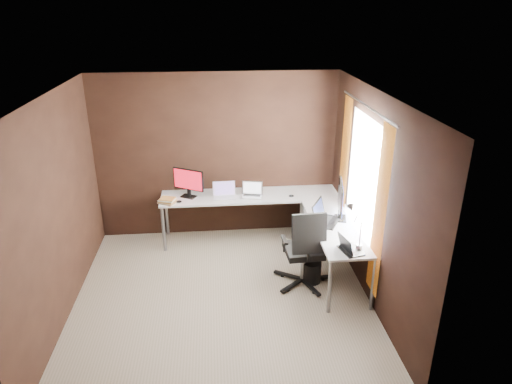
% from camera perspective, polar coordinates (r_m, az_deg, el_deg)
% --- Properties ---
extents(room, '(3.60, 3.60, 2.50)m').
position_cam_1_polar(room, '(5.28, -0.91, -1.02)').
color(room, tan).
rests_on(room, ground).
extents(desk, '(2.65, 2.25, 0.73)m').
position_cam_1_polar(desk, '(6.46, 2.87, -2.25)').
color(desk, white).
rests_on(desk, ground).
extents(drawer_pedestal, '(0.42, 0.50, 0.60)m').
position_cam_1_polar(drawer_pedestal, '(6.82, 7.57, -4.53)').
color(drawer_pedestal, white).
rests_on(drawer_pedestal, ground).
extents(monitor_left, '(0.44, 0.27, 0.43)m').
position_cam_1_polar(monitor_left, '(6.74, -8.46, 1.32)').
color(monitor_left, black).
rests_on(monitor_left, desk).
extents(monitor_right, '(0.20, 0.60, 0.50)m').
position_cam_1_polar(monitor_right, '(6.06, 10.51, -0.90)').
color(monitor_right, black).
rests_on(monitor_right, desk).
extents(laptop_white, '(0.34, 0.24, 0.22)m').
position_cam_1_polar(laptop_white, '(6.74, -3.98, -0.25)').
color(laptop_white, white).
rests_on(laptop_white, desk).
extents(laptop_silver, '(0.34, 0.27, 0.21)m').
position_cam_1_polar(laptop_silver, '(6.76, -0.51, -0.13)').
color(laptop_silver, silver).
rests_on(laptop_silver, desk).
extents(laptop_black_big, '(0.46, 0.50, 0.27)m').
position_cam_1_polar(laptop_black_big, '(6.04, 8.42, -3.17)').
color(laptop_black_big, black).
rests_on(laptop_black_big, desk).
extents(laptop_black_small, '(0.28, 0.34, 0.20)m').
position_cam_1_polar(laptop_black_small, '(5.40, 11.52, -6.87)').
color(laptop_black_small, black).
rests_on(laptop_black_small, desk).
extents(book_stack, '(0.29, 0.27, 0.07)m').
position_cam_1_polar(book_stack, '(6.65, -11.01, -1.07)').
color(book_stack, '#9F7C55').
rests_on(book_stack, desk).
extents(mouse_left, '(0.08, 0.06, 0.03)m').
position_cam_1_polar(mouse_left, '(6.64, -9.60, -1.18)').
color(mouse_left, black).
rests_on(mouse_left, desk).
extents(mouse_corner, '(0.09, 0.06, 0.03)m').
position_cam_1_polar(mouse_corner, '(6.76, 4.45, -0.48)').
color(mouse_corner, black).
rests_on(mouse_corner, desk).
extents(desk_lamp, '(0.18, 0.21, 0.54)m').
position_cam_1_polar(desk_lamp, '(5.38, 12.18, -3.53)').
color(desk_lamp, slate).
rests_on(desk_lamp, desk).
extents(office_chair, '(0.61, 0.61, 1.08)m').
position_cam_1_polar(office_chair, '(5.93, 6.00, -8.76)').
color(office_chair, black).
rests_on(office_chair, ground).
extents(wastebasket, '(0.31, 0.31, 0.28)m').
position_cam_1_polar(wastebasket, '(6.08, 6.96, -9.85)').
color(wastebasket, black).
rests_on(wastebasket, ground).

